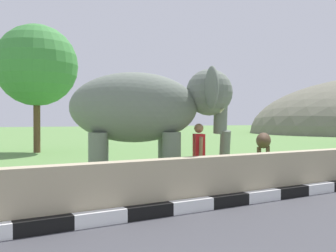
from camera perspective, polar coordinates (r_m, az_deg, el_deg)
The scene contains 6 objects.
striped_curb at distance 6.12m, azimuth -22.69°, elevation -14.44°, with size 16.20×0.20×0.24m.
barrier_parapet at distance 7.00m, azimuth -3.33°, elevation -9.27°, with size 28.00×0.36×1.00m, color tan.
elephant at distance 9.15m, azimuth -2.89°, elevation 2.46°, with size 4.05×3.16×3.01m.
person_handler at distance 9.27m, azimuth 4.71°, elevation -4.14°, with size 0.38×0.63×1.66m.
cow_near at distance 16.25m, azimuth 14.34°, elevation -2.24°, with size 1.68×1.58×1.23m.
tree_distant at distance 21.66m, azimuth -19.37°, elevation 8.66°, with size 4.38×4.38×6.91m.
Camera 1 is at (-1.09, -1.71, 1.72)m, focal length 40.04 mm.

